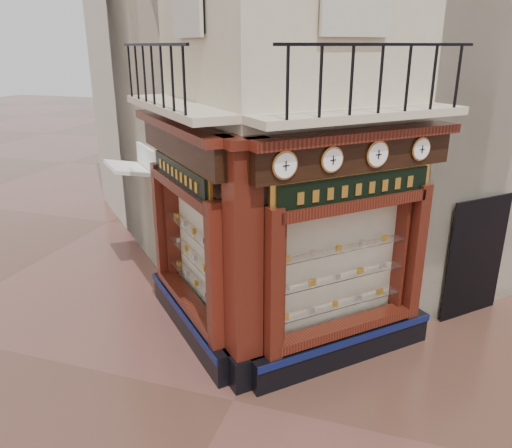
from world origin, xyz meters
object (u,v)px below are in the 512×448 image
at_px(corner_pilaster, 243,272).
at_px(signboard_right, 356,188).
at_px(clock_c, 377,154).
at_px(clock_b, 332,160).
at_px(signboard_left, 181,174).
at_px(awning, 136,271).
at_px(clock_a, 285,165).
at_px(clock_d, 421,149).

height_order(corner_pilaster, signboard_right, corner_pilaster).
bearing_deg(clock_c, clock_b, -180.00).
bearing_deg(signboard_left, awning, 3.25).
xyz_separation_m(clock_a, clock_d, (1.73, 1.73, 0.00)).
relative_size(corner_pilaster, awning, 3.05).
bearing_deg(clock_c, signboard_right, 157.32).
distance_m(clock_b, signboard_right, 0.76).
height_order(clock_a, signboard_left, clock_a).
distance_m(clock_c, awning, 6.97).
xyz_separation_m(clock_d, signboard_right, (-0.87, -0.72, -0.52)).
bearing_deg(clock_b, corner_pilaster, 160.41).
bearing_deg(clock_b, signboard_left, 124.86).
relative_size(clock_c, awning, 0.31).
relative_size(clock_a, signboard_right, 0.19).
height_order(clock_d, awning, clock_d).
xyz_separation_m(corner_pilaster, clock_b, (1.15, 0.55, 1.67)).
relative_size(clock_b, signboard_left, 0.20).
xyz_separation_m(clock_c, clock_d, (0.61, 0.61, 0.00)).
height_order(clock_a, clock_d, clock_a).
height_order(clock_c, awning, clock_c).
relative_size(corner_pilaster, clock_a, 10.01).
bearing_deg(clock_a, corner_pilaster, 135.21).
bearing_deg(awning, signboard_left, -176.75).
bearing_deg(clock_a, clock_d, 0.00).
bearing_deg(clock_a, awning, 99.76).
bearing_deg(corner_pilaster, signboard_left, 100.25).
distance_m(awning, signboard_left, 4.48).
height_order(clock_c, signboard_right, clock_c).
bearing_deg(corner_pilaster, awning, 95.74).
xyz_separation_m(clock_b, signboard_right, (0.31, 0.47, -0.52)).
height_order(corner_pilaster, clock_b, corner_pilaster).
relative_size(signboard_left, signboard_right, 0.90).
bearing_deg(clock_d, signboard_left, 145.71).
bearing_deg(clock_d, corner_pilaster, 171.55).
bearing_deg(clock_d, clock_a, -180.00).
distance_m(corner_pilaster, clock_a, 1.78).
height_order(signboard_left, signboard_right, signboard_right).
bearing_deg(awning, corner_pilaster, -174.26).
xyz_separation_m(awning, signboard_left, (2.41, -2.15, 3.10)).
relative_size(corner_pilaster, clock_d, 10.76).
relative_size(clock_c, signboard_right, 0.19).
bearing_deg(signboard_right, clock_a, -175.21).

